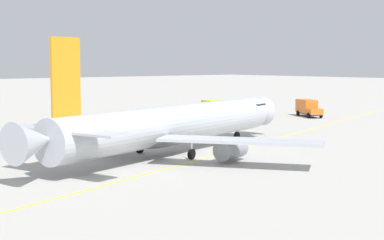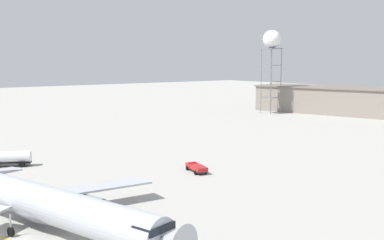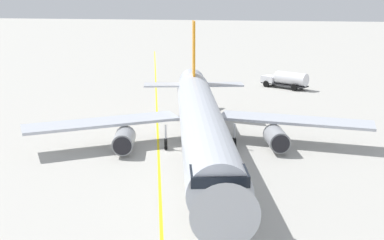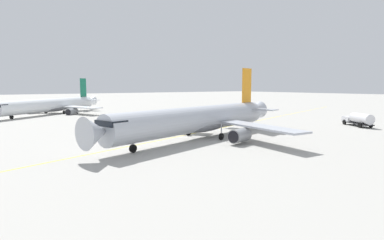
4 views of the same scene
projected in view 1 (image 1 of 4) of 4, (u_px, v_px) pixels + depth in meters
ground_plane at (184, 158)px, 59.61m from camera, size 600.00×600.00×0.00m
airliner_main at (172, 126)px, 61.44m from camera, size 34.44×41.32×12.11m
fire_tender_truck at (220, 106)px, 110.66m from camera, size 10.59×4.67×2.50m
catering_truck_truck at (308, 108)px, 105.30m from camera, size 7.62×5.66×3.10m
taxiway_centreline at (227, 152)px, 63.58m from camera, size 58.31×189.62×0.01m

